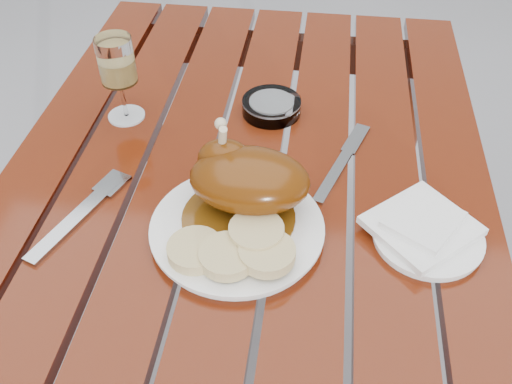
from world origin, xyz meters
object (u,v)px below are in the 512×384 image
side_plate (427,237)px  ashtray (271,106)px  dinner_plate (237,229)px  table (247,307)px  wine_glass (120,80)px

side_plate → ashtray: (-0.26, 0.29, 0.01)m
dinner_plate → ashtray: size_ratio=2.34×
ashtray → side_plate: bearing=-48.0°
ashtray → dinner_plate: bearing=-92.9°
table → side_plate: (0.28, -0.11, 0.38)m
wine_glass → side_plate: bearing=-24.7°
table → wine_glass: (-0.24, 0.13, 0.45)m
wine_glass → side_plate: wine_glass is taller
table → wine_glass: 0.53m
side_plate → dinner_plate: bearing=-175.4°
wine_glass → side_plate: (0.52, -0.24, -0.07)m
dinner_plate → ashtray: ashtray is taller
wine_glass → ashtray: (0.26, 0.05, -0.07)m
table → side_plate: 0.49m
dinner_plate → side_plate: bearing=4.6°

